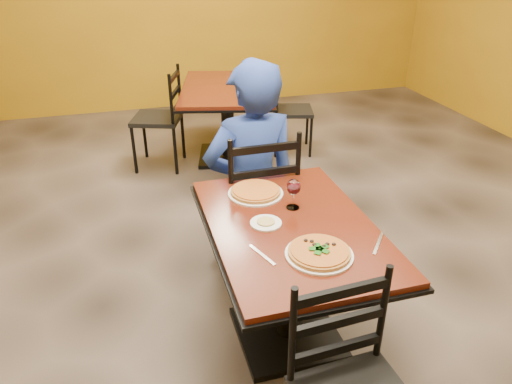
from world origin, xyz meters
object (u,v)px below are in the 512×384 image
object	(u,v)px
table_main	(290,256)
plate_main	(319,255)
side_plate	(266,223)
diner	(252,162)
table_second	(227,105)
pizza_far	(256,191)
plate_far	(256,193)
chair_main_far	(255,198)
chair_second_left	(157,119)
chair_second_right	(293,111)
wine_glass	(293,193)
pizza_main	(319,252)

from	to	relation	value
table_main	plate_main	bearing A→B (deg)	-84.44
table_main	side_plate	bearing A→B (deg)	163.14
table_main	diner	distance (m)	0.92
table_second	pizza_far	size ratio (longest dim) A/B	5.31
plate_far	table_main	bearing A→B (deg)	-76.67
chair_main_far	pizza_far	xyz separation A→B (m)	(-0.11, -0.39, 0.26)
chair_second_left	plate_far	size ratio (longest dim) A/B	3.13
table_second	chair_second_right	bearing A→B (deg)	-0.00
chair_second_left	wine_glass	distance (m)	2.51
table_second	diner	world-z (taller)	diner
side_plate	table_second	bearing A→B (deg)	81.51
chair_main_far	chair_second_left	world-z (taller)	chair_main_far
table_main	pizza_far	bearing A→B (deg)	103.33
chair_second_left	pizza_main	bearing A→B (deg)	27.96
chair_second_left	side_plate	bearing A→B (deg)	25.79
chair_second_left	pizza_far	bearing A→B (deg)	27.75
pizza_main	plate_far	world-z (taller)	pizza_main
table_main	plate_far	size ratio (longest dim) A/B	3.97
plate_main	plate_far	xyz separation A→B (m)	(-0.11, 0.65, 0.00)
chair_second_left	pizza_main	xyz separation A→B (m)	(0.47, -2.88, 0.29)
table_second	side_plate	xyz separation A→B (m)	(-0.38, -2.55, 0.19)
wine_glass	chair_main_far	bearing A→B (deg)	93.99
table_main	chair_second_right	size ratio (longest dim) A/B	1.40
chair_second_right	pizza_far	bearing A→B (deg)	170.32
table_second	chair_main_far	xyz separation A→B (m)	(-0.24, -1.84, -0.05)
diner	pizza_far	xyz separation A→B (m)	(-0.13, -0.55, 0.08)
plate_far	chair_main_far	bearing A→B (deg)	74.53
chair_second_left	plate_far	world-z (taller)	chair_second_left
table_main	plate_main	world-z (taller)	plate_main
table_second	plate_main	xyz separation A→B (m)	(-0.23, -2.88, 0.19)
plate_far	pizza_main	bearing A→B (deg)	-80.10
pizza_far	table_second	bearing A→B (deg)	81.26
chair_main_far	side_plate	xyz separation A→B (m)	(-0.15, -0.71, 0.25)
chair_main_far	side_plate	bearing A→B (deg)	77.81
chair_second_right	diner	size ratio (longest dim) A/B	0.63
table_second	side_plate	distance (m)	2.59
table_main	side_plate	size ratio (longest dim) A/B	7.69
chair_main_far	chair_second_right	bearing A→B (deg)	-117.40
plate_main	side_plate	size ratio (longest dim) A/B	1.94
plate_far	side_plate	xyz separation A→B (m)	(-0.04, -0.32, 0.00)
wine_glass	pizza_main	bearing A→B (deg)	-94.43
table_second	chair_second_left	xyz separation A→B (m)	(-0.70, -0.00, -0.08)
table_second	diner	xyz separation A→B (m)	(-0.21, -1.68, 0.13)
chair_second_right	pizza_far	distance (m)	2.48
table_main	pizza_far	xyz separation A→B (m)	(-0.09, 0.36, 0.21)
side_plate	chair_second_left	bearing A→B (deg)	97.02
plate_far	side_plate	bearing A→B (deg)	-96.79
chair_second_right	pizza_far	xyz separation A→B (m)	(-1.04, -2.23, 0.33)
table_main	plate_main	distance (m)	0.35
table_second	chair_main_far	size ratio (longest dim) A/B	1.46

